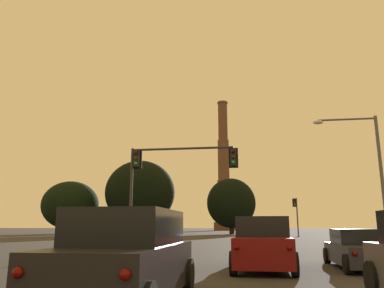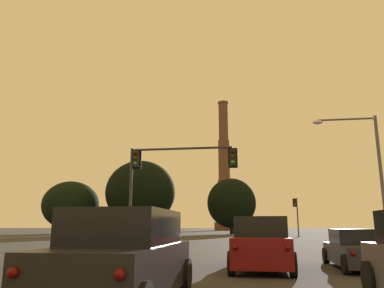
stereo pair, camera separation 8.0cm
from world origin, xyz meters
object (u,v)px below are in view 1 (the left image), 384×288
at_px(sedan_right_lane_front, 360,250).
at_px(smokestack, 224,178).
at_px(street_lamp, 369,165).
at_px(suv_center_lane_front, 263,244).
at_px(suv_left_lane_second, 127,258).
at_px(traffic_light_far_right, 296,211).
at_px(traffic_light_overhead_left, 166,170).

xyz_separation_m(sedan_right_lane_front, smokestack, (-12.28, 123.61, 18.45)).
distance_m(street_lamp, smokestack, 116.97).
distance_m(suv_center_lane_front, suv_left_lane_second, 7.37).
distance_m(sedan_right_lane_front, traffic_light_far_right, 43.12).
height_order(sedan_right_lane_front, suv_left_lane_second, suv_left_lane_second).
relative_size(traffic_light_far_right, traffic_light_overhead_left, 0.82).
relative_size(traffic_light_far_right, smokestack, 0.12).
xyz_separation_m(traffic_light_far_right, street_lamp, (0.19, -34.36, 1.43)).
bearing_deg(smokestack, traffic_light_overhead_left, -88.37).
xyz_separation_m(traffic_light_far_right, smokestack, (-15.40, 80.71, 15.41)).
xyz_separation_m(suv_center_lane_front, sedan_right_lane_front, (3.57, 0.84, -0.23)).
distance_m(suv_center_lane_front, traffic_light_overhead_left, 10.62).
xyz_separation_m(sedan_right_lane_front, street_lamp, (3.31, 8.54, 4.46)).
relative_size(sedan_right_lane_front, suv_left_lane_second, 0.97).
height_order(traffic_light_far_right, street_lamp, street_lamp).
xyz_separation_m(traffic_light_overhead_left, smokestack, (-3.31, 116.24, 14.20)).
bearing_deg(street_lamp, smokestack, 97.72).
bearing_deg(street_lamp, sedan_right_lane_front, -111.17).
bearing_deg(traffic_light_far_right, street_lamp, -89.69).
bearing_deg(sedan_right_lane_front, suv_center_lane_front, -165.09).
distance_m(traffic_light_far_right, traffic_light_overhead_left, 37.55).
bearing_deg(traffic_light_far_right, smokestack, 100.80).
height_order(traffic_light_overhead_left, smokestack, smokestack).
relative_size(suv_center_lane_front, traffic_light_overhead_left, 0.72).
height_order(suv_center_lane_front, smokestack, smokestack).
xyz_separation_m(suv_center_lane_front, smokestack, (-8.72, 124.45, 18.22)).
relative_size(sedan_right_lane_front, traffic_light_overhead_left, 0.69).
distance_m(traffic_light_far_right, street_lamp, 34.39).
xyz_separation_m(suv_center_lane_front, street_lamp, (6.87, 9.38, 4.24)).
bearing_deg(suv_left_lane_second, traffic_light_overhead_left, 99.57).
xyz_separation_m(sedan_right_lane_front, traffic_light_overhead_left, (-8.97, 7.37, 4.25)).
distance_m(suv_center_lane_front, smokestack, 126.08).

